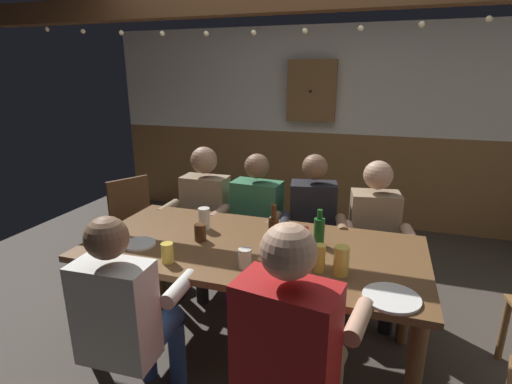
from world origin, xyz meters
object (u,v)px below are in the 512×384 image
Objects in this scene: pint_glass_0 at (264,271)px; plate_1 at (391,298)px; pint_glass_6 at (167,253)px; wall_dart_cabinet at (312,91)px; chair_empty_far_end at (137,224)px; pint_glass_1 at (245,258)px; pint_glass_2 at (200,232)px; pint_glass_5 at (204,218)px; person_4 at (128,314)px; bottle_2 at (319,231)px; person_3 at (374,233)px; pint_glass_4 at (341,261)px; plate_0 at (139,244)px; bottle_0 at (306,250)px; person_5 at (292,343)px; pint_glass_3 at (320,258)px; person_0 at (202,212)px; person_1 at (254,219)px; person_2 at (312,226)px; bottle_1 at (273,235)px; dining_table at (253,259)px.

plate_1 is at bearing 4.39° from pint_glass_0.
pint_glass_6 is 0.16× the size of wall_dart_cabinet.
pint_glass_1 is at bearing 82.58° from chair_empty_far_end.
pint_glass_5 is (-0.06, 0.19, 0.02)m from pint_glass_2.
pint_glass_1 is (0.47, 0.42, 0.18)m from person_4.
pint_glass_0 reaches higher than pint_glass_2.
person_4 is 11.22× the size of pint_glass_2.
chair_empty_far_end is 7.93× the size of pint_glass_1.
bottle_2 is at bearing 33.12° from pint_glass_6.
person_3 is at bearing 117.91° from chair_empty_far_end.
person_3 is at bearing 80.86° from pint_glass_4.
bottle_2 is (1.06, 0.35, 0.09)m from plate_0.
bottle_0 is at bearing 4.22° from plate_0.
person_5 is 0.55m from pint_glass_3.
pint_glass_0 reaches higher than plate_0.
person_4 reaches higher than pint_glass_1.
person_1 is at bearing 179.80° from person_0.
person_3 is at bearing 95.70° from plate_1.
person_3 reaches higher than chair_empty_far_end.
person_3 is 2.08m from chair_empty_far_end.
person_2 reaches higher than pint_glass_4.
pint_glass_1 is 2.95m from wall_dart_cabinet.
person_5 is at bearing -87.51° from bottle_2.
person_1 is 5.11× the size of bottle_2.
pint_glass_4 is at bearing 71.45° from person_3.
pint_glass_4 is (0.51, 0.09, 0.02)m from pint_glass_1.
person_0 reaches higher than person_1.
wall_dart_cabinet is at bearing -74.55° from person_3.
pint_glass_1 is (0.73, -0.07, 0.05)m from plate_0.
bottle_1 is at bearing -22.91° from pint_glass_5.
bottle_1 is at bearing 135.89° from person_0.
dining_table is 0.52m from pint_glass_3.
person_3 is 5.86× the size of plate_0.
person_4 is at bearing -96.00° from pint_glass_6.
pint_glass_3 is at bearing -22.68° from bottle_1.
plate_0 is (-0.92, -0.93, 0.12)m from person_2.
pint_glass_2 is at bearing 170.91° from bottle_0.
pint_glass_1 is (0.75, -1.00, 0.15)m from person_0.
bottle_0 is 0.95× the size of bottle_2.
bottle_2 is (0.39, 0.14, 0.19)m from dining_table.
bottle_2 is at bearing 18.37° from plate_0.
bottle_2 is 1.71× the size of pint_glass_0.
bottle_2 is 1.51× the size of pint_glass_3.
pint_glass_3 is (0.86, 0.51, 0.20)m from person_4.
plate_1 is 1.20m from pint_glass_6.
person_2 is 1.37× the size of chair_empty_far_end.
person_2 is 1.62m from chair_empty_far_end.
pint_glass_5 is at bearing 158.63° from bottle_0.
pint_glass_4 reaches higher than pint_glass_0.
bottle_1 is 2.78× the size of pint_glass_1.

